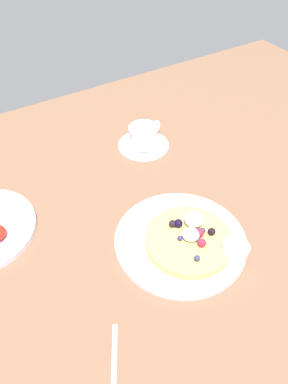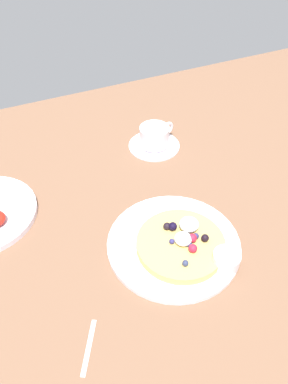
{
  "view_description": "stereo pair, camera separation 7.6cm",
  "coord_description": "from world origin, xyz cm",
  "px_view_note": "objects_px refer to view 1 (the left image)",
  "views": [
    {
      "loc": [
        -24.54,
        -48.67,
        60.12
      ],
      "look_at": [
        6.4,
        1.49,
        4.0
      ],
      "focal_mm": 35.18,
      "sensor_mm": 36.0,
      "label": 1
    },
    {
      "loc": [
        -17.87,
        -52.22,
        60.12
      ],
      "look_at": [
        6.4,
        1.49,
        4.0
      ],
      "focal_mm": 35.18,
      "sensor_mm": 36.0,
      "label": 2
    }
  ],
  "objects_px": {
    "coffee_saucer": "(143,145)",
    "coffee_cup": "(144,135)",
    "pancake_plate": "(180,241)",
    "syrup_ramekin": "(235,251)"
  },
  "relations": [
    {
      "from": "syrup_ramekin",
      "to": "coffee_saucer",
      "type": "distance_m",
      "value": 0.41
    },
    {
      "from": "pancake_plate",
      "to": "coffee_saucer",
      "type": "bearing_deg",
      "value": 71.26
    },
    {
      "from": "pancake_plate",
      "to": "coffee_cup",
      "type": "distance_m",
      "value": 0.34
    },
    {
      "from": "pancake_plate",
      "to": "coffee_cup",
      "type": "bearing_deg",
      "value": 71.04
    },
    {
      "from": "pancake_plate",
      "to": "syrup_ramekin",
      "type": "height_order",
      "value": "syrup_ramekin"
    },
    {
      "from": "syrup_ramekin",
      "to": "coffee_saucer",
      "type": "bearing_deg",
      "value": 83.8
    },
    {
      "from": "coffee_saucer",
      "to": "coffee_cup",
      "type": "distance_m",
      "value": 0.03
    },
    {
      "from": "pancake_plate",
      "to": "coffee_saucer",
      "type": "distance_m",
      "value": 0.34
    },
    {
      "from": "syrup_ramekin",
      "to": "coffee_cup",
      "type": "height_order",
      "value": "coffee_cup"
    },
    {
      "from": "pancake_plate",
      "to": "coffee_saucer",
      "type": "height_order",
      "value": "pancake_plate"
    }
  ]
}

